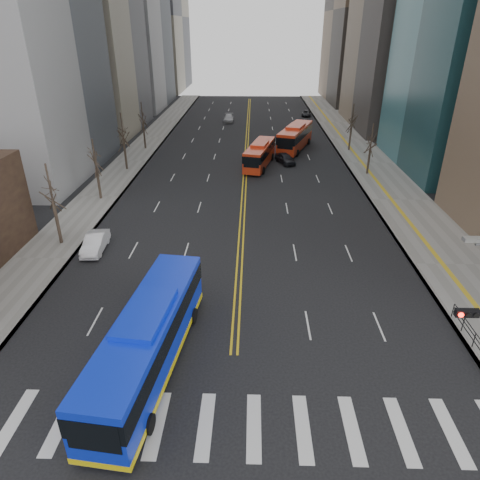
{
  "coord_description": "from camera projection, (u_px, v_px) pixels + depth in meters",
  "views": [
    {
      "loc": [
        0.93,
        -14.51,
        17.4
      ],
      "look_at": [
        0.15,
        12.06,
        4.1
      ],
      "focal_mm": 32.0,
      "sensor_mm": 36.0,
      "label": 1
    }
  ],
  "objects": [
    {
      "name": "red_bus_near",
      "position": [
        260.0,
        153.0,
        58.52
      ],
      "size": [
        4.62,
        10.71,
        3.33
      ],
      "color": "red",
      "rests_on": "ground"
    },
    {
      "name": "car_dark_far",
      "position": [
        306.0,
        113.0,
        92.31
      ],
      "size": [
        2.52,
        4.26,
        1.11
      ],
      "primitive_type": "imported",
      "rotation": [
        0.0,
        0.0,
        -0.18
      ],
      "color": "black",
      "rests_on": "ground"
    },
    {
      "name": "ground",
      "position": [
        230.0,
        426.0,
        20.78
      ],
      "size": [
        220.0,
        220.0,
        0.0
      ],
      "primitive_type": "plane",
      "color": "black"
    },
    {
      "name": "car_white",
      "position": [
        95.0,
        243.0,
        36.74
      ],
      "size": [
        1.82,
        4.53,
        1.46
      ],
      "primitive_type": "imported",
      "rotation": [
        0.0,
        0.0,
        0.06
      ],
      "color": "silver",
      "rests_on": "ground"
    },
    {
      "name": "sidewalk_left",
      "position": [
        131.0,
        161.0,
        61.4
      ],
      "size": [
        5.0,
        130.0,
        0.15
      ],
      "primitive_type": "cube",
      "color": "gray",
      "rests_on": "ground"
    },
    {
      "name": "car_dark_mid",
      "position": [
        285.0,
        159.0,
        60.25
      ],
      "size": [
        3.12,
        4.53,
        1.43
      ],
      "primitive_type": "imported",
      "rotation": [
        0.0,
        0.0,
        0.38
      ],
      "color": "black",
      "rests_on": "ground"
    },
    {
      "name": "red_bus_far",
      "position": [
        295.0,
        136.0,
        66.6
      ],
      "size": [
        6.53,
        12.3,
        3.8
      ],
      "color": "red",
      "rests_on": "ground"
    },
    {
      "name": "centerline",
      "position": [
        247.0,
        145.0,
        69.94
      ],
      "size": [
        0.55,
        100.0,
        0.01
      ],
      "color": "gold",
      "rests_on": "ground"
    },
    {
      "name": "car_silver",
      "position": [
        229.0,
        118.0,
        86.62
      ],
      "size": [
        2.11,
        4.97,
        1.43
      ],
      "primitive_type": "imported",
      "rotation": [
        0.0,
        0.0,
        0.02
      ],
      "color": "#A5A5AB",
      "rests_on": "ground"
    },
    {
      "name": "street_trees",
      "position": [
        183.0,
        147.0,
        49.67
      ],
      "size": [
        35.2,
        47.2,
        7.6
      ],
      "color": "#32251E",
      "rests_on": "ground"
    },
    {
      "name": "crosswalk",
      "position": [
        230.0,
        426.0,
        20.78
      ],
      "size": [
        26.7,
        4.0,
        0.01
      ],
      "color": "silver",
      "rests_on": "ground"
    },
    {
      "name": "sidewalk_right",
      "position": [
        369.0,
        163.0,
        60.51
      ],
      "size": [
        7.0,
        130.0,
        0.15
      ],
      "primitive_type": "cube",
      "color": "gray",
      "rests_on": "ground"
    },
    {
      "name": "blue_bus",
      "position": [
        149.0,
        338.0,
        23.57
      ],
      "size": [
        4.42,
        13.67,
        3.87
      ],
      "color": "#0E29D6",
      "rests_on": "ground"
    },
    {
      "name": "pedestrian_railing",
      "position": [
        475.0,
        338.0,
        25.4
      ],
      "size": [
        0.06,
        6.06,
        1.02
      ],
      "color": "black",
      "rests_on": "sidewalk_right"
    }
  ]
}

